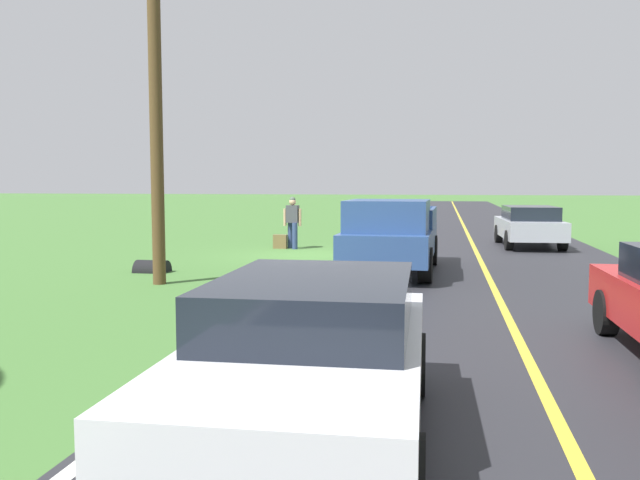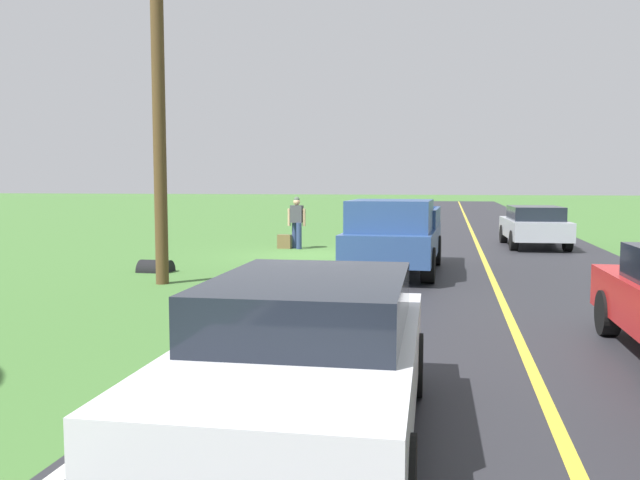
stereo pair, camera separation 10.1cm
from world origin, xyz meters
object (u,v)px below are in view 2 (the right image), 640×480
hitchhiker_walking (297,220)px  utility_pole_roadside (159,116)px  suitcase_carried (284,242)px  pickup_truck_passing (395,234)px  sedan_ahead_same_lane (308,354)px  sedan_near_oncoming (534,225)px

hitchhiker_walking → utility_pole_roadside: utility_pole_roadside is taller
suitcase_carried → pickup_truck_passing: size_ratio=0.09×
pickup_truck_passing → sedan_ahead_same_lane: 10.67m
sedan_ahead_same_lane → pickup_truck_passing: bearing=-89.3°
sedan_ahead_same_lane → utility_pole_roadside: size_ratio=0.61×
suitcase_carried → sedan_near_oncoming: bearing=107.3°
pickup_truck_passing → hitchhiker_walking: bearing=-55.6°
sedan_ahead_same_lane → utility_pole_roadside: utility_pole_roadside is taller
hitchhiker_walking → sedan_ahead_same_lane: hitchhiker_walking is taller
sedan_near_oncoming → suitcase_carried: bearing=14.8°
suitcase_carried → utility_pole_roadside: bearing=-2.7°
utility_pole_roadside → hitchhiker_walking: bearing=-98.1°
sedan_near_oncoming → sedan_ahead_same_lane: 18.69m
suitcase_carried → sedan_ahead_same_lane: size_ratio=0.11×
pickup_truck_passing → sedan_near_oncoming: 8.66m
suitcase_carried → utility_pole_roadside: utility_pole_roadside is taller
sedan_near_oncoming → utility_pole_roadside: (9.06, 10.24, 2.90)m
sedan_near_oncoming → utility_pole_roadside: 13.98m
hitchhiker_walking → sedan_near_oncoming: size_ratio=0.39×
sedan_ahead_same_lane → hitchhiker_walking: bearing=-76.5°
pickup_truck_passing → utility_pole_roadside: size_ratio=0.75×
sedan_ahead_same_lane → utility_pole_roadside: 9.88m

